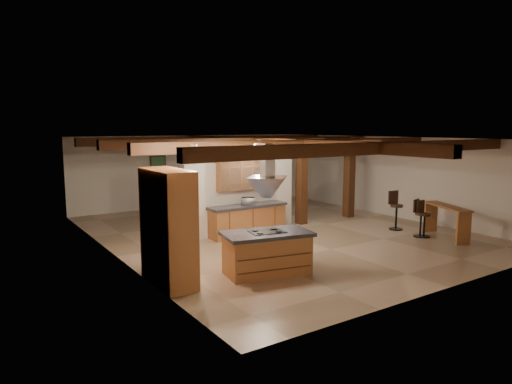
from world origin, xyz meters
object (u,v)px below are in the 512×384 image
dining_table (222,209)px  bar_counter (446,216)px  kitchen_island (267,252)px  sofa (263,194)px

dining_table → bar_counter: size_ratio=0.97×
kitchen_island → dining_table: kitchen_island is taller
dining_table → sofa: size_ratio=0.97×
dining_table → bar_counter: bar_counter is taller
sofa → bar_counter: (0.58, -8.72, 0.38)m
dining_table → sofa: 4.20m
kitchen_island → sofa: kitchen_island is taller
sofa → bar_counter: bar_counter is taller
dining_table → kitchen_island: bearing=-107.9°
kitchen_island → bar_counter: size_ratio=1.13×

